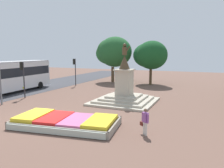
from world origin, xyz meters
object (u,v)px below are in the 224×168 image
object	(u,v)px
flower_planter	(65,122)
pedestrian_with_handbag	(145,120)
statue_monument	(124,92)
traffic_light_mid_block	(23,73)
traffic_light_far_corner	(75,67)
city_bus	(10,75)

from	to	relation	value
flower_planter	pedestrian_with_handbag	distance (m)	5.04
statue_monument	traffic_light_mid_block	world-z (taller)	statue_monument
traffic_light_mid_block	traffic_light_far_corner	size ratio (longest dim) A/B	0.98
flower_planter	statue_monument	size ratio (longest dim) A/B	1.24
traffic_light_far_corner	pedestrian_with_handbag	size ratio (longest dim) A/B	2.47
statue_monument	traffic_light_mid_block	bearing A→B (deg)	-167.91
statue_monument	pedestrian_with_handbag	bearing A→B (deg)	-61.70
traffic_light_far_corner	city_bus	world-z (taller)	traffic_light_far_corner
traffic_light_mid_block	pedestrian_with_handbag	size ratio (longest dim) A/B	2.41
flower_planter	city_bus	world-z (taller)	city_bus
traffic_light_mid_block	city_bus	distance (m)	3.94
traffic_light_far_corner	city_bus	distance (m)	8.54
statue_monument	city_bus	size ratio (longest dim) A/B	0.49
statue_monument	traffic_light_far_corner	bearing A→B (deg)	144.58
flower_planter	traffic_light_far_corner	world-z (taller)	traffic_light_far_corner
city_bus	pedestrian_with_handbag	xyz separation A→B (m)	(17.61, -6.69, -1.21)
flower_planter	pedestrian_with_handbag	size ratio (longest dim) A/B	4.49
traffic_light_far_corner	flower_planter	bearing A→B (deg)	-59.16
flower_planter	traffic_light_far_corner	bearing A→B (deg)	120.84
city_bus	traffic_light_mid_block	bearing A→B (deg)	-24.36
statue_monument	city_bus	distance (m)	13.77
city_bus	pedestrian_with_handbag	distance (m)	18.88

